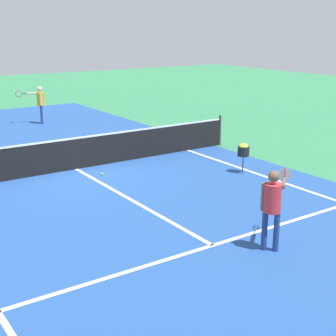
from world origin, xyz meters
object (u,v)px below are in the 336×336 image
player_far (40,101)px  player_near (273,201)px  tennis_ball_near_net (102,174)px  net (75,153)px  ball_hopper (244,150)px

player_far → player_near: bearing=-93.5°
player_near → tennis_ball_near_net: 6.26m
net → ball_hopper: net is taller
player_near → player_far: size_ratio=0.98×
ball_hopper → player_near: bearing=-126.7°
net → player_far: (1.68, 7.44, 0.50)m
ball_hopper → tennis_ball_near_net: ball_hopper is taller
player_near → player_far: 14.61m
player_near → tennis_ball_near_net: (-0.43, 6.17, -0.94)m
player_near → player_far: bearing=86.5°
ball_hopper → tennis_ball_near_net: size_ratio=13.25×
player_far → tennis_ball_near_net: 8.56m
ball_hopper → net: bearing=141.8°
player_near → ball_hopper: (3.06, 4.11, -0.30)m
net → tennis_ball_near_net: 1.13m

